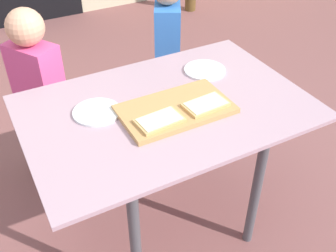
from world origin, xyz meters
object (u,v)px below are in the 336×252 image
(child_right, at_px, (168,47))
(dining_table, at_px, (167,125))
(child_left, at_px, (39,88))
(pizza_slice_near_right, at_px, (206,104))
(pizza_slice_near_left, at_px, (160,120))
(cutting_board, at_px, (175,109))
(plate_white_right, at_px, (205,70))
(plate_white_left, at_px, (97,112))

(child_right, bearing_deg, dining_table, -118.26)
(child_left, distance_m, child_right, 0.77)
(child_left, bearing_deg, pizza_slice_near_right, -55.12)
(dining_table, relative_size, pizza_slice_near_left, 6.32)
(dining_table, bearing_deg, pizza_slice_near_right, -39.64)
(cutting_board, xyz_separation_m, plate_white_right, (0.27, 0.21, -0.01))
(cutting_board, xyz_separation_m, pizza_slice_near_right, (0.11, -0.05, 0.02))
(cutting_board, bearing_deg, plate_white_right, 38.27)
(dining_table, relative_size, pizza_slice_near_right, 6.33)
(pizza_slice_near_left, bearing_deg, dining_table, 51.20)
(pizza_slice_near_left, xyz_separation_m, child_left, (-0.30, 0.73, -0.18))
(dining_table, distance_m, child_left, 0.73)
(pizza_slice_near_left, distance_m, pizza_slice_near_right, 0.20)
(dining_table, height_order, pizza_slice_near_right, pizza_slice_near_right)
(cutting_board, xyz_separation_m, child_right, (0.37, 0.75, -0.15))
(plate_white_left, relative_size, child_right, 0.19)
(dining_table, xyz_separation_m, child_right, (0.38, 0.71, -0.05))
(cutting_board, height_order, plate_white_left, cutting_board)
(pizza_slice_near_left, xyz_separation_m, pizza_slice_near_right, (0.20, 0.01, 0.00))
(plate_white_left, bearing_deg, pizza_slice_near_left, -47.22)
(pizza_slice_near_left, height_order, child_right, child_right)
(child_left, bearing_deg, plate_white_right, -34.68)
(child_right, bearing_deg, pizza_slice_near_left, -119.78)
(pizza_slice_near_right, xyz_separation_m, plate_white_left, (-0.38, 0.18, -0.02))
(plate_white_left, height_order, plate_white_right, same)
(pizza_slice_near_right, distance_m, plate_white_left, 0.42)
(pizza_slice_near_left, bearing_deg, cutting_board, 30.07)
(dining_table, distance_m, child_right, 0.80)
(plate_white_right, distance_m, child_right, 0.57)
(dining_table, relative_size, plate_white_right, 6.04)
(pizza_slice_near_left, relative_size, plate_white_left, 0.96)
(pizza_slice_near_right, relative_size, child_left, 0.19)
(pizza_slice_near_right, relative_size, child_right, 0.18)
(pizza_slice_near_left, distance_m, child_left, 0.80)
(pizza_slice_near_right, relative_size, plate_white_left, 0.95)
(plate_white_right, height_order, child_right, child_right)
(cutting_board, height_order, child_left, child_left)
(cutting_board, height_order, pizza_slice_near_right, pizza_slice_near_right)
(dining_table, xyz_separation_m, child_left, (-0.38, 0.62, -0.05))
(plate_white_right, bearing_deg, dining_table, -149.98)
(cutting_board, xyz_separation_m, plate_white_left, (-0.27, 0.13, -0.01))
(dining_table, height_order, pizza_slice_near_left, pizza_slice_near_left)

